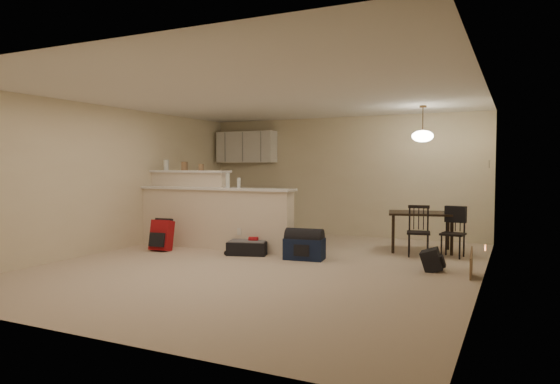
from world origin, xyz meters
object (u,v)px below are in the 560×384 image
Objects in this scene: dining_chair_near at (419,231)px; suitcase at (248,248)px; pendant_lamp at (423,136)px; navy_duffel at (304,249)px; dining_chair_far at (453,233)px; black_daypack at (432,260)px; dining_table at (421,217)px; red_backpack at (162,235)px.

dining_chair_near reaches higher than suitcase.
pendant_lamp reaches higher than navy_duffel.
dining_chair_far is at bearing 6.36° from dining_chair_near.
dining_chair_far is 2.38× the size of black_daypack.
pendant_lamp is at bearing 84.81° from dining_chair_near.
suitcase is at bearing -161.56° from dining_table.
suitcase is at bearing -148.78° from pendant_lamp.
dining_chair_near is at bearing 15.38° from black_daypack.
pendant_lamp reaches higher than suitcase.
navy_duffel is (-1.57, -1.05, -0.24)m from dining_chair_near.
dining_chair_near reaches higher than black_daypack.
dining_chair_far is at bearing 4.66° from suitcase.
dining_chair_far is at bearing 22.74° from navy_duffel.
navy_duffel is at bearing -156.31° from dining_chair_near.
dining_chair_near is 4.36m from red_backpack.
dining_chair_far is 4.89m from red_backpack.
dining_table is 1.66m from black_daypack.
dining_chair_near is 2.45× the size of black_daypack.
black_daypack is at bearing -88.66° from dining_chair_far.
dining_table is at bearing 10.88° from black_daypack.
dining_chair_far is at bearing -10.90° from black_daypack.
navy_duffel is (-1.53, -1.55, -0.43)m from dining_table.
dining_table is 0.68m from dining_chair_far.
dining_chair_near is 2.81m from suitcase.
navy_duffel reaches higher than suitcase.
suitcase is (-2.55, -1.55, -1.88)m from pendant_lamp.
black_daypack is at bearing -16.53° from suitcase.
pendant_lamp is at bearing 156.53° from dining_chair_far.
red_backpack is (-4.65, -1.51, -0.14)m from dining_chair_far.
dining_chair_near reaches higher than dining_table.
black_daypack is at bearing -2.23° from red_backpack.
red_backpack is 1.56× the size of black_daypack.
navy_duffel is at bearing 0.69° from red_backpack.
suitcase is 1.91× the size of black_daypack.
pendant_lamp reaches higher than red_backpack.
red_backpack is at bearing -168.47° from dining_table.
pendant_lamp is 1.84× the size of black_daypack.
pendant_lamp reaches higher than dining_table.
dining_table is 3.62× the size of black_daypack.
red_backpack is at bearing 89.69° from black_daypack.
black_daypack is at bearing -87.74° from dining_table.
pendant_lamp is 1.18× the size of red_backpack.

